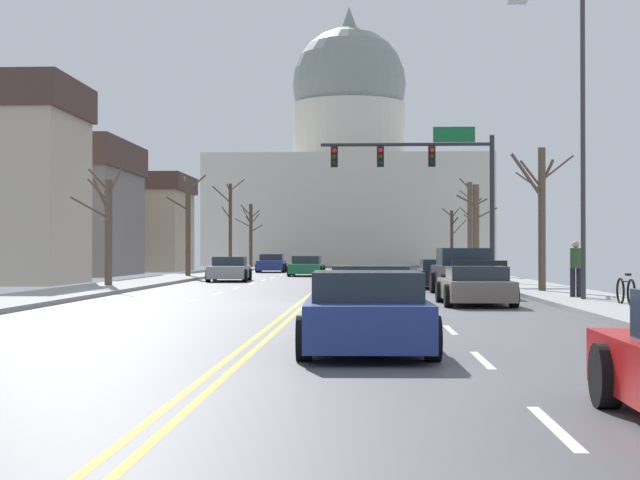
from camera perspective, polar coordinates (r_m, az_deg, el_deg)
ground at (r=27.54m, az=-1.14°, el=-3.82°), size 20.00×180.00×0.20m
signal_gantry at (r=44.21m, az=6.57°, el=4.15°), size 7.91×0.41×7.06m
street_lamp_right at (r=29.29m, az=14.80°, el=6.88°), size 2.25×0.24×8.97m
capitol_building at (r=109.28m, az=1.74°, el=3.51°), size 30.04×22.95×29.28m
sedan_near_00 at (r=40.20m, az=7.17°, el=-2.04°), size 2.15×4.31×1.20m
pickup_truck_near_01 at (r=34.03m, az=8.67°, el=-2.00°), size 2.34×5.85×1.64m
sedan_near_02 at (r=27.86m, az=9.18°, el=-2.74°), size 2.04×4.31×1.11m
sedan_near_03 at (r=20.51m, az=3.11°, el=-3.35°), size 2.11×4.53×1.24m
sedan_near_04 at (r=14.81m, az=2.74°, el=-4.36°), size 2.11×4.34×1.24m
sedan_oncoming_00 at (r=49.18m, az=-5.39°, el=-1.77°), size 2.16×4.37×1.24m
sedan_oncoming_01 at (r=59.08m, az=-0.80°, el=-1.58°), size 2.17×4.50×1.23m
sedan_oncoming_02 at (r=69.67m, az=-2.89°, el=-1.42°), size 2.17×4.74×1.30m
flank_building_00 at (r=62.38m, az=-15.52°, el=1.85°), size 9.61×10.38×8.36m
flank_building_02 at (r=74.41m, az=-12.90°, el=1.00°), size 13.49×8.11×7.23m
bare_tree_00 at (r=63.59m, az=8.89°, el=0.87°), size 1.97×1.91×5.90m
bare_tree_01 at (r=55.03m, az=-7.83°, el=1.02°), size 1.92×2.53×5.83m
bare_tree_02 at (r=78.33m, az=7.82°, el=0.23°), size 1.89×2.26×4.89m
bare_tree_03 at (r=72.72m, az=-5.35°, el=1.00°), size 2.26×2.12×6.88m
bare_tree_04 at (r=55.40m, az=9.20°, el=0.71°), size 2.33×1.72×5.57m
bare_tree_05 at (r=82.50m, az=-4.13°, el=0.38°), size 2.38×1.61×5.41m
bare_tree_06 at (r=34.91m, az=12.95°, el=1.61°), size 2.31×1.86×5.06m
bare_tree_07 at (r=40.64m, az=-12.47°, el=0.77°), size 2.40×2.16×4.90m
pedestrian_00 at (r=30.39m, az=14.91°, el=-1.48°), size 0.35×0.34×1.71m
bicycle_parked at (r=26.51m, az=17.66°, el=-2.91°), size 0.12×1.77×0.85m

